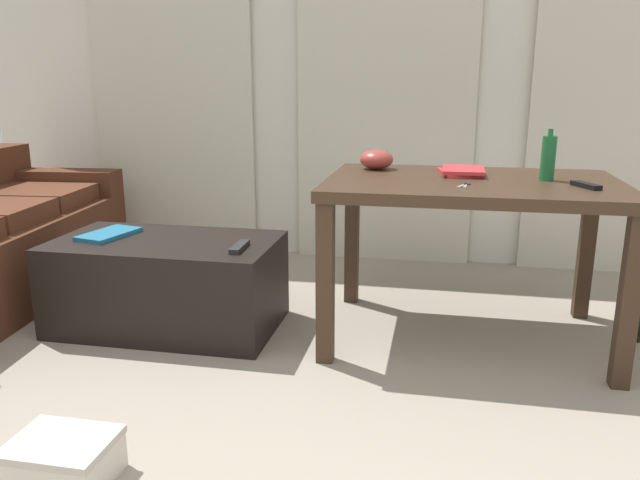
# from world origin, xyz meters

# --- Properties ---
(ground_plane) EXTENTS (7.50, 7.50, 0.00)m
(ground_plane) POSITION_xyz_m (0.00, 1.16, 0.00)
(ground_plane) COLOR gray
(wall_back) EXTENTS (5.68, 0.10, 2.68)m
(wall_back) POSITION_xyz_m (0.00, 3.12, 1.34)
(wall_back) COLOR silver
(wall_back) RESTS_ON ground
(curtains) EXTENTS (4.04, 0.03, 2.43)m
(curtains) POSITION_xyz_m (0.00, 3.04, 1.21)
(curtains) COLOR beige
(curtains) RESTS_ON ground
(coffee_table) EXTENTS (1.06, 0.60, 0.44)m
(coffee_table) POSITION_xyz_m (-0.90, 1.66, 0.22)
(coffee_table) COLOR black
(coffee_table) RESTS_ON ground
(craft_table) EXTENTS (1.28, 0.86, 0.75)m
(craft_table) POSITION_xyz_m (0.51, 1.80, 0.65)
(craft_table) COLOR #382619
(craft_table) RESTS_ON ground
(bottle_near) EXTENTS (0.06, 0.06, 0.22)m
(bottle_near) POSITION_xyz_m (0.83, 1.84, 0.85)
(bottle_near) COLOR #195B2D
(bottle_near) RESTS_ON craft_table
(bowl) EXTENTS (0.16, 0.16, 0.10)m
(bowl) POSITION_xyz_m (0.06, 2.05, 0.80)
(bowl) COLOR #9E3833
(bowl) RESTS_ON craft_table
(book_stack) EXTENTS (0.22, 0.28, 0.03)m
(book_stack) POSITION_xyz_m (0.47, 1.94, 0.76)
(book_stack) COLOR red
(book_stack) RESTS_ON craft_table
(tv_remote_on_table) EXTENTS (0.10, 0.15, 0.02)m
(tv_remote_on_table) POSITION_xyz_m (0.96, 1.68, 0.76)
(tv_remote_on_table) COLOR black
(tv_remote_on_table) RESTS_ON craft_table
(scissors) EXTENTS (0.06, 0.12, 0.00)m
(scissors) POSITION_xyz_m (0.48, 1.64, 0.75)
(scissors) COLOR #9EA0A5
(scissors) RESTS_ON craft_table
(tv_remote_primary) EXTENTS (0.05, 0.19, 0.02)m
(tv_remote_primary) POSITION_xyz_m (-0.50, 1.57, 0.45)
(tv_remote_primary) COLOR #232326
(tv_remote_primary) RESTS_ON coffee_table
(magazine) EXTENTS (0.23, 0.33, 0.02)m
(magazine) POSITION_xyz_m (-1.20, 1.67, 0.45)
(magazine) COLOR #1E668C
(magazine) RESTS_ON coffee_table
(shoebox) EXTENTS (0.30, 0.24, 0.14)m
(shoebox) POSITION_xyz_m (-0.69, 0.45, 0.07)
(shoebox) COLOR beige
(shoebox) RESTS_ON ground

